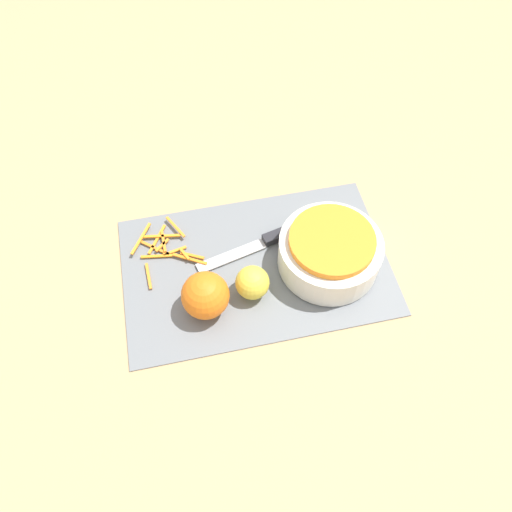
{
  "coord_description": "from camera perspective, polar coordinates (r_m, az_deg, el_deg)",
  "views": [
    {
      "loc": [
        0.1,
        0.47,
        0.77
      ],
      "look_at": [
        0.0,
        0.0,
        0.04
      ],
      "focal_mm": 35.0,
      "sensor_mm": 36.0,
      "label": 1
    }
  ],
  "objects": [
    {
      "name": "bowl_speckled",
      "position": [
        0.88,
        8.43,
        0.57
      ],
      "size": [
        0.18,
        0.18,
        0.08
      ],
      "color": "silver",
      "rests_on": "cutting_board"
    },
    {
      "name": "peel_pile",
      "position": [
        0.93,
        -10.41,
        1.0
      ],
      "size": [
        0.13,
        0.15,
        0.01
      ],
      "color": "orange",
      "rests_on": "cutting_board"
    },
    {
      "name": "ground_plane",
      "position": [
        0.91,
        -0.0,
        -1.24
      ],
      "size": [
        4.0,
        4.0,
        0.0
      ],
      "primitive_type": "plane",
      "color": "tan"
    },
    {
      "name": "orange_left",
      "position": [
        0.83,
        -5.81,
        -4.5
      ],
      "size": [
        0.08,
        0.08,
        0.08
      ],
      "color": "orange",
      "rests_on": "cutting_board"
    },
    {
      "name": "knife",
      "position": [
        0.93,
        1.86,
        2.04
      ],
      "size": [
        0.22,
        0.07,
        0.02
      ],
      "rotation": [
        0.0,
        0.0,
        0.24
      ],
      "color": "#232328",
      "rests_on": "cutting_board"
    },
    {
      "name": "cutting_board",
      "position": [
        0.9,
        -0.0,
        -1.14
      ],
      "size": [
        0.48,
        0.3,
        0.01
      ],
      "color": "slate",
      "rests_on": "ground_plane"
    },
    {
      "name": "lemon",
      "position": [
        0.85,
        -0.42,
        -3.06
      ],
      "size": [
        0.06,
        0.06,
        0.06
      ],
      "color": "gold",
      "rests_on": "cutting_board"
    }
  ]
}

